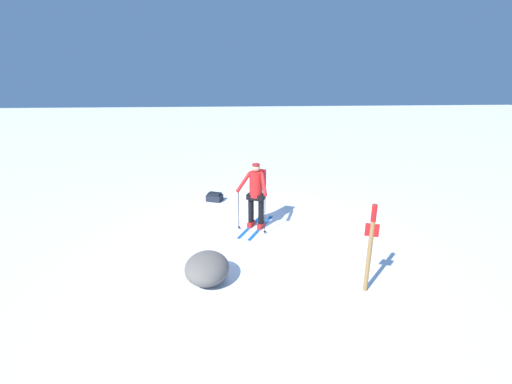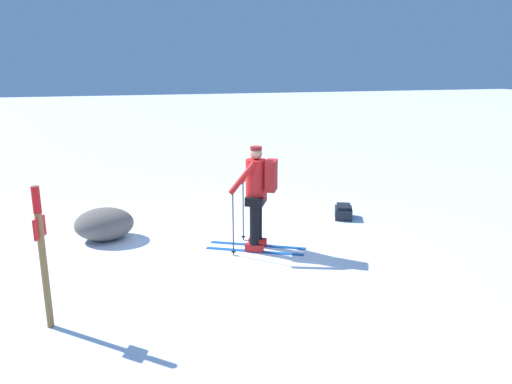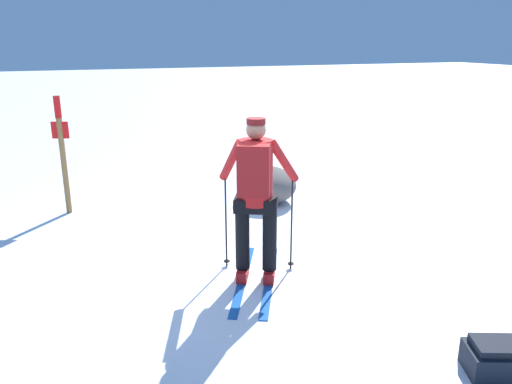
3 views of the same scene
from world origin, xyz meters
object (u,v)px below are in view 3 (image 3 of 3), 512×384
at_px(skier, 256,191).
at_px(trail_marker, 62,145).
at_px(dropped_backpack, 498,359).
at_px(rock_boulder, 268,184).

height_order(skier, trail_marker, skier).
distance_m(dropped_backpack, trail_marker, 6.02).
xyz_separation_m(dropped_backpack, rock_boulder, (-4.59, -0.01, 0.15)).
bearing_deg(dropped_backpack, trail_marker, -149.98).
bearing_deg(skier, rock_boulder, 154.80).
distance_m(trail_marker, rock_boulder, 3.11).
xyz_separation_m(dropped_backpack, trail_marker, (-5.15, -2.98, 0.89)).
bearing_deg(trail_marker, rock_boulder, 79.19).
height_order(skier, rock_boulder, skier).
bearing_deg(skier, trail_marker, -149.39).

